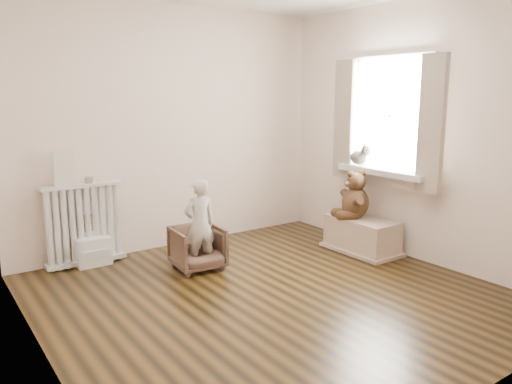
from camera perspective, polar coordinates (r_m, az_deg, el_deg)
floor at (r=4.30m, az=1.84°, el=-11.70°), size 3.60×3.60×0.01m
back_wall at (r=5.53m, az=-9.42°, el=7.15°), size 3.60×0.02×2.60m
front_wall at (r=2.78m, az=24.91°, el=2.45°), size 3.60×0.02×2.60m
left_wall at (r=3.24m, az=-24.42°, el=3.60°), size 0.02×3.60×2.60m
right_wall at (r=5.26m, az=17.93°, el=6.57°), size 0.02×3.60×2.60m
window at (r=5.41m, az=15.21°, el=8.42°), size 0.03×0.90×1.10m
window_sill at (r=5.40m, az=14.29°, el=2.26°), size 0.22×1.10×0.06m
curtain_left at (r=4.98m, az=19.42°, el=7.29°), size 0.06×0.26×1.30m
curtain_right at (r=5.72m, az=10.05°, el=8.16°), size 0.06×0.26×1.30m
radiator at (r=5.19m, az=-19.02°, el=-3.76°), size 0.78×0.15×0.82m
paper_doll at (r=5.04m, az=-21.03°, el=2.54°), size 0.20×0.02×0.33m
tin_a at (r=5.12m, az=-18.44°, el=1.33°), size 0.10×0.10×0.06m
toy_vanity at (r=5.21m, az=-18.28°, el=-4.98°), size 0.33×0.23×0.52m
armchair at (r=4.87m, az=-6.69°, el=-6.37°), size 0.49×0.50×0.42m
child at (r=4.76m, az=-6.47°, el=-3.68°), size 0.34×0.23×0.88m
toy_bench at (r=5.50m, az=12.02°, el=-4.61°), size 0.41×0.77×0.36m
teddy_bear at (r=5.43m, az=11.35°, el=0.30°), size 0.50×0.45×0.50m
plush_cat at (r=5.59m, az=11.75°, el=4.01°), size 0.25×0.32×0.24m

